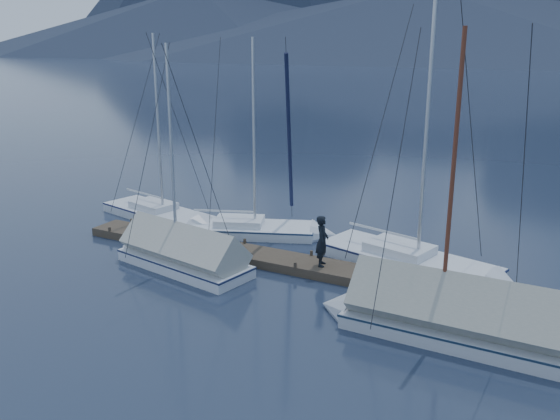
% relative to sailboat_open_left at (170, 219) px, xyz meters
% --- Properties ---
extents(ground, '(1000.00, 1000.00, 0.00)m').
position_rel_sailboat_open_left_xyz_m(ground, '(7.24, -4.50, -0.17)').
color(ground, '#161E31').
rests_on(ground, ground).
extents(dock, '(18.00, 1.50, 0.54)m').
position_rel_sailboat_open_left_xyz_m(dock, '(7.24, -2.50, -0.06)').
color(dock, '#382D23').
rests_on(dock, ground).
extents(mooring_posts, '(15.12, 1.52, 0.35)m').
position_rel_sailboat_open_left_xyz_m(mooring_posts, '(6.74, -2.50, 0.18)').
color(mooring_posts, '#382D23').
rests_on(mooring_posts, ground).
extents(sailboat_open_left, '(7.44, 3.62, 9.48)m').
position_rel_sailboat_open_left_xyz_m(sailboat_open_left, '(0.00, 0.00, 0.00)').
color(sailboat_open_left, silver).
rests_on(sailboat_open_left, ground).
extents(sailboat_open_mid, '(7.26, 4.38, 9.29)m').
position_rel_sailboat_open_left_xyz_m(sailboat_open_mid, '(4.99, 0.42, -0.00)').
color(sailboat_open_mid, silver).
rests_on(sailboat_open_mid, ground).
extents(sailboat_open_right, '(8.30, 4.17, 10.58)m').
position_rel_sailboat_open_left_xyz_m(sailboat_open_right, '(12.58, -0.67, 0.02)').
color(sailboat_open_right, silver).
rests_on(sailboat_open_right, ground).
extents(sailboat_covered_near, '(7.45, 3.20, 9.63)m').
position_rel_sailboat_open_left_xyz_m(sailboat_covered_near, '(13.84, -5.16, 0.31)').
color(sailboat_covered_near, silver).
rests_on(sailboat_covered_near, ground).
extents(sailboat_covered_far, '(6.69, 3.12, 9.05)m').
position_rel_sailboat_open_left_xyz_m(sailboat_covered_far, '(3.72, -4.43, 0.28)').
color(sailboat_covered_far, silver).
rests_on(sailboat_covered_far, ground).
extents(person, '(0.65, 0.80, 1.89)m').
position_rel_sailboat_open_left_xyz_m(person, '(9.02, -2.56, 1.12)').
color(person, black).
rests_on(person, dock).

